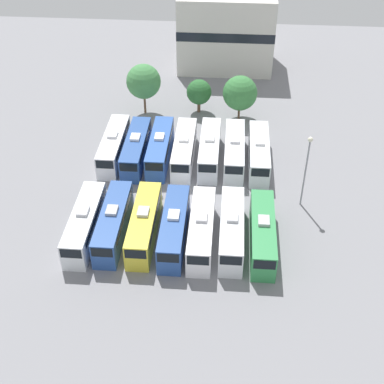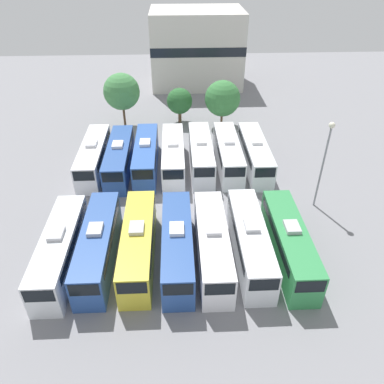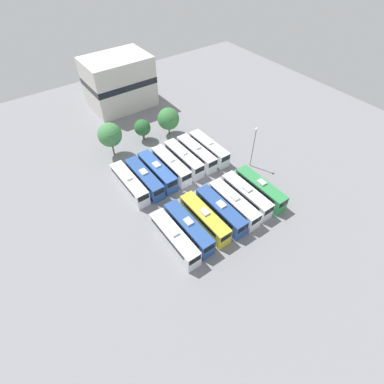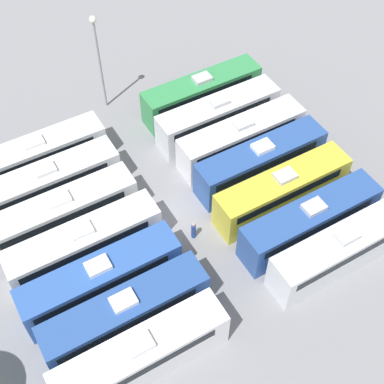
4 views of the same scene
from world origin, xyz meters
name	(u,v)px [view 2 (image 2 of 4)]	position (x,y,z in m)	size (l,w,h in m)	color
ground_plane	(175,206)	(0.00, 0.00, 0.00)	(119.03, 119.03, 0.00)	gray
bus_0	(60,249)	(-9.73, -7.91, 1.83)	(2.57, 11.31, 3.68)	silver
bus_1	(98,244)	(-6.64, -7.50, 1.83)	(2.57, 11.31, 3.68)	#284C93
bus_2	(138,243)	(-3.21, -7.47, 1.83)	(2.57, 11.31, 3.68)	gold
bus_3	(177,244)	(0.14, -7.76, 1.83)	(2.57, 11.31, 3.68)	#284C93
bus_4	(212,243)	(3.16, -7.87, 1.83)	(2.57, 11.31, 3.68)	white
bus_5	(250,240)	(6.44, -7.62, 1.83)	(2.57, 11.31, 3.68)	silver
bus_6	(289,242)	(9.78, -7.94, 1.83)	(2.57, 11.31, 3.68)	#338C4C
bus_7	(94,156)	(-9.59, 7.93, 1.83)	(2.57, 11.31, 3.68)	silver
bus_8	(119,157)	(-6.53, 7.54, 1.83)	(2.57, 11.31, 3.68)	#284C93
bus_9	(146,155)	(-3.39, 7.89, 1.83)	(2.57, 11.31, 3.68)	#2D56A8
bus_10	(173,155)	(-0.14, 7.75, 1.83)	(2.57, 11.31, 3.68)	white
bus_11	(201,153)	(3.21, 8.05, 1.83)	(2.57, 11.31, 3.68)	silver
bus_12	(228,153)	(6.49, 7.94, 1.83)	(2.57, 11.31, 3.68)	silver
bus_13	(255,153)	(9.71, 7.72, 1.83)	(2.57, 11.31, 3.68)	silver
worker_person	(152,201)	(-2.44, 0.01, 0.77)	(0.36, 0.36, 1.67)	navy
light_pole	(326,153)	(14.64, -0.44, 6.24)	(0.60, 0.60, 9.46)	gray
tree_0	(122,92)	(-7.24, 20.15, 5.24)	(5.11, 5.11, 7.81)	brown
tree_1	(180,101)	(0.90, 21.19, 3.31)	(3.76, 3.76, 5.21)	brown
tree_2	(223,98)	(7.02, 19.57, 4.22)	(5.08, 5.08, 6.77)	brown
depot_building	(197,48)	(4.37, 38.81, 6.50)	(16.20, 11.47, 12.87)	beige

